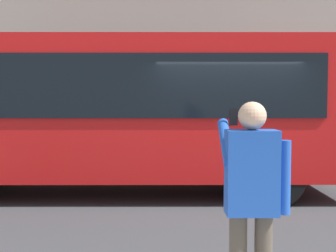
# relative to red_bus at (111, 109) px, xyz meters

# --- Properties ---
(ground_plane) EXTENTS (60.00, 60.00, 0.00)m
(ground_plane) POSITION_rel_red_bus_xyz_m (-2.17, 0.56, -1.68)
(ground_plane) COLOR #38383A
(red_bus) EXTENTS (9.05, 2.54, 3.08)m
(red_bus) POSITION_rel_red_bus_xyz_m (0.00, 0.00, 0.00)
(red_bus) COLOR red
(red_bus) RESTS_ON ground_plane
(pedestrian_photographer) EXTENTS (0.53, 0.52, 1.70)m
(pedestrian_photographer) POSITION_rel_red_bus_xyz_m (-1.77, 5.30, -0.54)
(pedestrian_photographer) COLOR #4C4238
(pedestrian_photographer) RESTS_ON sidewalk_curb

